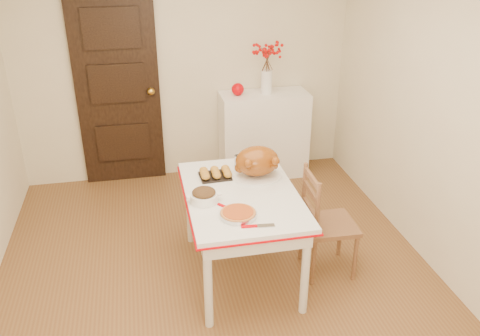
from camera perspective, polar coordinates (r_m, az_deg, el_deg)
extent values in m
cube|color=brown|center=(4.11, -2.46, -12.49)|extent=(3.50, 4.00, 0.00)
cube|color=beige|center=(5.37, -6.37, 11.72)|extent=(3.50, 0.00, 2.50)
cube|color=beige|center=(4.11, 22.14, 5.49)|extent=(0.00, 4.00, 2.50)
cube|color=black|center=(5.38, -13.73, 8.74)|extent=(0.85, 0.06, 2.06)
cube|color=white|center=(5.54, 2.70, 3.81)|extent=(0.94, 0.42, 0.94)
sphere|color=#C60006|center=(5.30, -0.26, 8.95)|extent=(0.13, 0.13, 0.13)
cylinder|color=#A94216|center=(3.45, -0.22, -5.17)|extent=(0.32, 0.32, 0.05)
cylinder|color=white|center=(4.14, -0.22, 0.78)|extent=(0.07, 0.07, 0.10)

